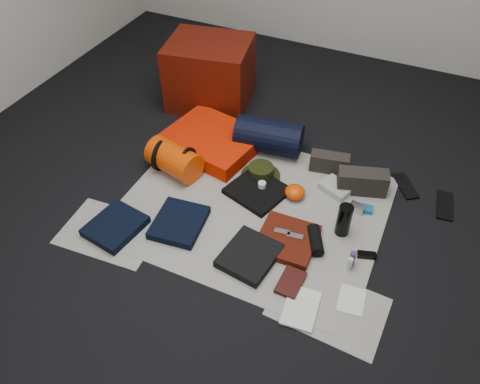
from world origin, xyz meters
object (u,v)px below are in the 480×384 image
at_px(red_cabinet, 210,73).
at_px(paperback_book, 291,282).
at_px(sleeping_pad, 212,141).
at_px(navy_duffel, 269,136).
at_px(stuff_sack, 174,159).
at_px(water_bottle, 344,220).
at_px(compact_camera, 357,208).

xyz_separation_m(red_cabinet, paperback_book, (1.21, -1.42, -0.24)).
relative_size(sleeping_pad, navy_duffel, 1.35).
bearing_deg(paperback_book, stuff_sack, 154.58).
xyz_separation_m(water_bottle, compact_camera, (0.04, 0.22, -0.09)).
bearing_deg(stuff_sack, sleeping_pad, 72.28).
relative_size(sleeping_pad, water_bottle, 2.92).
bearing_deg(paperback_book, compact_camera, 77.24).
height_order(navy_duffel, paperback_book, navy_duffel).
distance_m(sleeping_pad, compact_camera, 1.13).
xyz_separation_m(stuff_sack, compact_camera, (1.22, 0.16, -0.09)).
height_order(sleeping_pad, water_bottle, water_bottle).
bearing_deg(sleeping_pad, stuff_sack, -107.72).
distance_m(navy_duffel, paperback_book, 1.16).
height_order(navy_duffel, water_bottle, navy_duffel).
distance_m(water_bottle, compact_camera, 0.24).
height_order(compact_camera, paperback_book, compact_camera).
bearing_deg(navy_duffel, water_bottle, -45.55).
distance_m(stuff_sack, water_bottle, 1.19).
bearing_deg(paperback_book, water_bottle, 74.77).
height_order(red_cabinet, stuff_sack, red_cabinet).
height_order(red_cabinet, navy_duffel, red_cabinet).
bearing_deg(stuff_sack, red_cabinet, 101.29).
xyz_separation_m(red_cabinet, water_bottle, (1.36, -0.94, -0.14)).
relative_size(sleeping_pad, compact_camera, 6.42).
bearing_deg(stuff_sack, paperback_book, -27.54).
relative_size(red_cabinet, paperback_book, 3.29).
distance_m(compact_camera, paperback_book, 0.72).
bearing_deg(navy_duffel, stuff_sack, -143.26).
bearing_deg(water_bottle, sleeping_pad, 159.34).
height_order(water_bottle, paperback_book, water_bottle).
height_order(stuff_sack, paperback_book, stuff_sack).
distance_m(sleeping_pad, water_bottle, 1.15).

